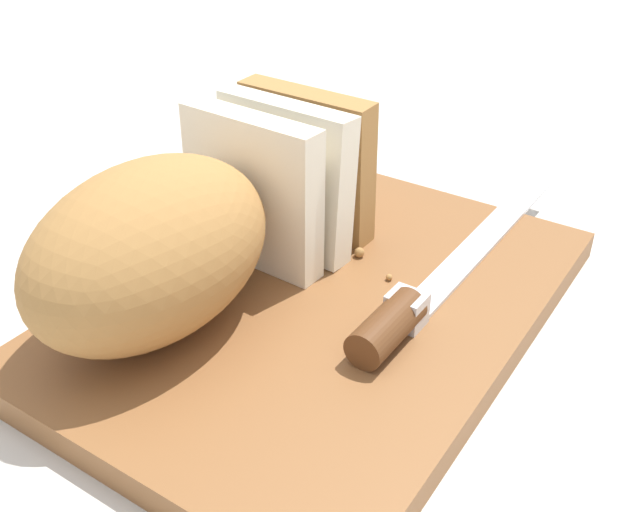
% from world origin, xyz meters
% --- Properties ---
extents(ground_plane, '(3.00, 3.00, 0.00)m').
position_xyz_m(ground_plane, '(0.00, 0.00, 0.00)').
color(ground_plane, beige).
extents(cutting_board, '(0.38, 0.28, 0.02)m').
position_xyz_m(cutting_board, '(0.00, 0.00, 0.01)').
color(cutting_board, brown).
rests_on(cutting_board, ground_plane).
extents(bread_loaf, '(0.26, 0.13, 0.11)m').
position_xyz_m(bread_loaf, '(-0.05, 0.07, 0.07)').
color(bread_loaf, '#A8753D').
rests_on(bread_loaf, cutting_board).
extents(bread_knife, '(0.30, 0.04, 0.02)m').
position_xyz_m(bread_knife, '(0.02, -0.06, 0.03)').
color(bread_knife, silver).
rests_on(bread_knife, cutting_board).
extents(crumb_near_knife, '(0.01, 0.01, 0.01)m').
position_xyz_m(crumb_near_knife, '(0.06, 0.00, 0.02)').
color(crumb_near_knife, '#A8753D').
rests_on(crumb_near_knife, cutting_board).
extents(crumb_near_loaf, '(0.00, 0.00, 0.00)m').
position_xyz_m(crumb_near_loaf, '(0.04, -0.03, 0.02)').
color(crumb_near_loaf, '#A8753D').
rests_on(crumb_near_loaf, cutting_board).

